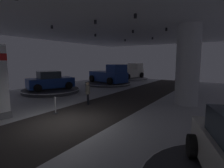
# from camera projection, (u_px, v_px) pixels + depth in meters

# --- Properties ---
(ground) EXTENTS (24.00, 44.00, 0.06)m
(ground) POSITION_uv_depth(u_px,v_px,m) (66.00, 123.00, 9.01)
(ground) COLOR silver
(ceiling_with_spotlights) EXTENTS (24.00, 44.00, 0.39)m
(ceiling_with_spotlights) POSITION_uv_depth(u_px,v_px,m) (61.00, 6.00, 8.27)
(ceiling_with_spotlights) COLOR silver
(column_right) EXTENTS (1.55, 1.55, 5.50)m
(column_right) POSITION_uv_depth(u_px,v_px,m) (188.00, 65.00, 12.28)
(column_right) COLOR silver
(column_right) RESTS_ON ground
(display_platform_mid_left) EXTENTS (5.40, 5.40, 0.33)m
(display_platform_mid_left) POSITION_uv_depth(u_px,v_px,m) (51.00, 90.00, 17.30)
(display_platform_mid_left) COLOR #333338
(display_platform_mid_left) RESTS_ON ground
(display_car_mid_left) EXTENTS (3.34, 4.57, 1.71)m
(display_car_mid_left) POSITION_uv_depth(u_px,v_px,m) (50.00, 81.00, 17.17)
(display_car_mid_left) COLOR navy
(display_car_mid_left) RESTS_ON display_platform_mid_left
(display_platform_deep_left) EXTENTS (5.86, 5.86, 0.25)m
(display_platform_deep_left) POSITION_uv_depth(u_px,v_px,m) (129.00, 79.00, 28.50)
(display_platform_deep_left) COLOR #B7B7BC
(display_platform_deep_left) RESTS_ON ground
(pickup_truck_deep_left) EXTENTS (3.28, 5.55, 2.30)m
(pickup_truck_deep_left) POSITION_uv_depth(u_px,v_px,m) (130.00, 72.00, 28.60)
(pickup_truck_deep_left) COLOR silver
(pickup_truck_deep_left) RESTS_ON display_platform_deep_left
(display_platform_far_left) EXTENTS (5.91, 5.91, 0.26)m
(display_platform_far_left) POSITION_uv_depth(u_px,v_px,m) (108.00, 83.00, 22.90)
(display_platform_far_left) COLOR #333338
(display_platform_far_left) RESTS_ON ground
(pickup_truck_far_left) EXTENTS (5.68, 3.83, 2.30)m
(pickup_truck_far_left) POSITION_uv_depth(u_px,v_px,m) (109.00, 75.00, 22.52)
(pickup_truck_far_left) COLOR navy
(pickup_truck_far_left) RESTS_ON display_platform_far_left
(visitor_walking_near) EXTENTS (0.32, 0.32, 1.59)m
(visitor_walking_near) POSITION_uv_depth(u_px,v_px,m) (88.00, 92.00, 12.46)
(visitor_walking_near) COLOR black
(visitor_walking_near) RESTS_ON ground
(stanchion_a) EXTENTS (0.28, 0.28, 1.01)m
(stanchion_a) POSITION_uv_depth(u_px,v_px,m) (55.00, 107.00, 10.41)
(stanchion_a) COLOR #333338
(stanchion_a) RESTS_ON ground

